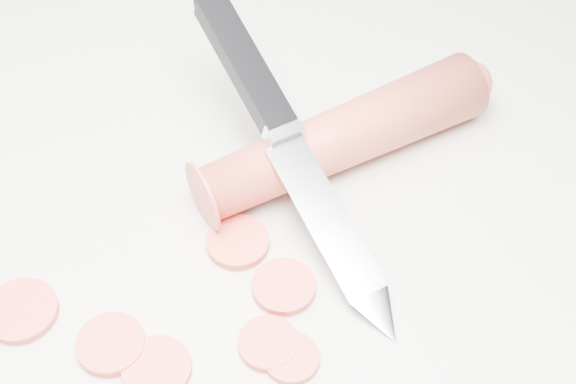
% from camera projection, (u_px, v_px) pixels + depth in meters
% --- Properties ---
extents(ground, '(2.40, 2.40, 0.00)m').
position_uv_depth(ground, '(232.00, 277.00, 0.46)').
color(ground, beige).
rests_on(ground, ground).
extents(carrot, '(0.16, 0.17, 0.04)m').
position_uv_depth(carrot, '(343.00, 137.00, 0.50)').
color(carrot, '#C13E2D').
rests_on(carrot, ground).
extents(carrot_slice_0, '(0.04, 0.04, 0.01)m').
position_uv_depth(carrot_slice_0, '(21.00, 311.00, 0.45)').
color(carrot_slice_0, '#DF4035').
rests_on(carrot_slice_0, ground).
extents(carrot_slice_1, '(0.03, 0.03, 0.01)m').
position_uv_depth(carrot_slice_1, '(268.00, 344.00, 0.43)').
color(carrot_slice_1, '#DF4035').
rests_on(carrot_slice_1, ground).
extents(carrot_slice_2, '(0.04, 0.04, 0.01)m').
position_uv_depth(carrot_slice_2, '(111.00, 345.00, 0.43)').
color(carrot_slice_2, '#DF4035').
rests_on(carrot_slice_2, ground).
extents(carrot_slice_3, '(0.03, 0.03, 0.01)m').
position_uv_depth(carrot_slice_3, '(291.00, 358.00, 0.43)').
color(carrot_slice_3, '#DF4035').
rests_on(carrot_slice_3, ground).
extents(carrot_slice_4, '(0.04, 0.04, 0.01)m').
position_uv_depth(carrot_slice_4, '(284.00, 287.00, 0.46)').
color(carrot_slice_4, '#DF4035').
rests_on(carrot_slice_4, ground).
extents(carrot_slice_5, '(0.04, 0.04, 0.01)m').
position_uv_depth(carrot_slice_5, '(238.00, 242.00, 0.48)').
color(carrot_slice_5, '#DF4035').
rests_on(carrot_slice_5, ground).
extents(carrot_slice_7, '(0.04, 0.04, 0.01)m').
position_uv_depth(carrot_slice_7, '(157.00, 368.00, 0.42)').
color(carrot_slice_7, '#DF4035').
rests_on(carrot_slice_7, ground).
extents(kitchen_knife, '(0.19, 0.18, 0.09)m').
position_uv_depth(kitchen_knife, '(294.00, 149.00, 0.47)').
color(kitchen_knife, silver).
rests_on(kitchen_knife, ground).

